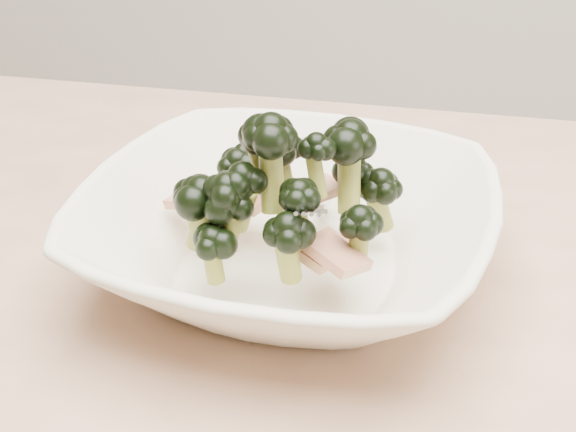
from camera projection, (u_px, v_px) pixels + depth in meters
The scene contains 2 objects.
dining_table at pixel (388, 432), 0.59m from camera, with size 1.20×0.80×0.75m.
broccoli_dish at pixel (287, 227), 0.58m from camera, with size 0.32×0.32×0.14m.
Camera 1 is at (0.02, -0.44, 1.08)m, focal length 50.00 mm.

